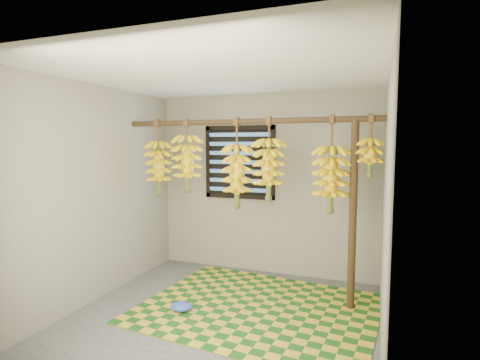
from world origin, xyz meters
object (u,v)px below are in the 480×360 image
at_px(support_post, 353,216).
at_px(woven_mat, 258,308).
at_px(banana_bunch_b, 187,163).
at_px(plastic_bag, 182,307).
at_px(banana_bunch_f, 370,157).
at_px(banana_bunch_a, 159,168).
at_px(banana_bunch_e, 331,179).
at_px(banana_bunch_c, 237,176).
at_px(banana_bunch_d, 269,169).

distance_m(support_post, woven_mat, 1.40).
xyz_separation_m(support_post, banana_bunch_b, (-1.93, 0.00, 0.52)).
relative_size(woven_mat, plastic_bag, 10.34).
distance_m(banana_bunch_b, banana_bunch_f, 2.09).
distance_m(banana_bunch_a, banana_bunch_f, 2.49).
relative_size(banana_bunch_b, banana_bunch_e, 0.85).
bearing_deg(banana_bunch_f, banana_bunch_c, 180.00).
bearing_deg(banana_bunch_e, banana_bunch_f, -0.00).
xyz_separation_m(plastic_bag, banana_bunch_f, (1.79, 0.71, 1.56)).
bearing_deg(banana_bunch_a, banana_bunch_e, 0.00).
xyz_separation_m(support_post, banana_bunch_e, (-0.23, 0.00, 0.38)).
bearing_deg(plastic_bag, banana_bunch_b, 112.32).
relative_size(support_post, banana_bunch_a, 2.15).
distance_m(banana_bunch_b, banana_bunch_d, 1.02).
relative_size(support_post, plastic_bag, 8.61).
bearing_deg(banana_bunch_d, plastic_bag, -135.96).
bearing_deg(plastic_bag, woven_mat, 26.44).
height_order(support_post, banana_bunch_a, banana_bunch_a).
height_order(banana_bunch_d, banana_bunch_e, same).
bearing_deg(banana_bunch_e, woven_mat, -153.19).
xyz_separation_m(plastic_bag, banana_bunch_e, (1.41, 0.71, 1.32)).
distance_m(woven_mat, banana_bunch_c, 1.47).
height_order(woven_mat, banana_bunch_e, banana_bunch_e).
bearing_deg(banana_bunch_b, support_post, -0.00).
xyz_separation_m(support_post, plastic_bag, (-1.64, -0.71, -0.94)).
xyz_separation_m(banana_bunch_c, banana_bunch_d, (0.38, -0.00, 0.08)).
bearing_deg(banana_bunch_e, banana_bunch_a, -180.00).
distance_m(plastic_bag, banana_bunch_a, 1.71).
relative_size(plastic_bag, banana_bunch_f, 0.36).
bearing_deg(banana_bunch_a, banana_bunch_d, -0.00).
relative_size(support_post, banana_bunch_d, 2.15).
height_order(support_post, banana_bunch_e, banana_bunch_e).
bearing_deg(support_post, banana_bunch_e, 180.00).
xyz_separation_m(plastic_bag, banana_bunch_b, (-0.29, 0.71, 1.46)).
xyz_separation_m(woven_mat, banana_bunch_c, (-0.37, 0.35, 1.38)).
distance_m(support_post, banana_bunch_d, 1.02).
relative_size(banana_bunch_c, banana_bunch_d, 1.11).
xyz_separation_m(banana_bunch_b, banana_bunch_f, (2.08, -0.00, 0.10)).
bearing_deg(banana_bunch_b, plastic_bag, -67.68).
bearing_deg(banana_bunch_a, woven_mat, -13.79).
xyz_separation_m(banana_bunch_d, banana_bunch_e, (0.68, 0.00, -0.09)).
distance_m(support_post, banana_bunch_b, 2.00).
relative_size(woven_mat, banana_bunch_b, 2.75).
distance_m(woven_mat, banana_bunch_a, 2.06).
relative_size(plastic_bag, banana_bunch_b, 0.27).
bearing_deg(plastic_bag, banana_bunch_d, 44.04).
bearing_deg(plastic_bag, banana_bunch_a, 134.52).
xyz_separation_m(banana_bunch_a, banana_bunch_b, (0.41, 0.00, 0.06)).
height_order(banana_bunch_b, banana_bunch_f, same).
bearing_deg(banana_bunch_f, woven_mat, -162.01).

